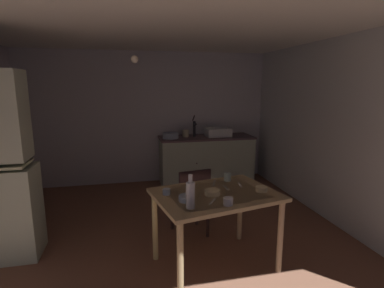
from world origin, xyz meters
The scene contains 23 objects.
ground_plane centered at (0.00, 0.00, 0.00)m, with size 5.39×5.39×0.00m, color brown.
wall_back centered at (0.00, 2.12, 1.19)m, with size 4.49×0.10×2.38m, color silver.
wall_right centered at (2.25, 0.00, 1.19)m, with size 0.10×4.24×2.38m, color silver.
ceiling_slab centered at (0.00, 0.00, 2.43)m, with size 4.49×4.24×0.10m, color silver.
counter_cabinet centered at (1.01, 1.75, 0.44)m, with size 1.70×0.64×0.87m.
sink_basin centered at (1.23, 1.75, 0.95)m, with size 0.44×0.34×0.15m.
hand_pump centered at (0.80, 1.80, 1.04)m, with size 0.05×0.27×0.39m.
mixing_bowl_counter centered at (0.35, 1.70, 0.92)m, with size 0.28×0.28×0.10m, color #9EB2C6.
stoneware_crock centered at (0.64, 1.81, 0.93)m, with size 0.12×0.12×0.12m, color beige.
dining_table centered at (0.42, -0.78, 0.67)m, with size 1.29×1.03×0.76m.
chair_far_side centered at (0.31, -0.13, 0.45)m, with size 0.46×0.46×0.84m.
serving_bowl_wide centered at (0.37, -0.81, 0.79)m, with size 0.15×0.15×0.05m, color beige.
soup_bowl_small centered at (0.10, -0.91, 0.79)m, with size 0.14×0.14×0.05m, color #9EB2C6.
sauce_dish centered at (0.87, -0.82, 0.79)m, with size 0.11×0.11×0.05m, color beige.
teacup_cream centered at (-0.05, -0.71, 0.79)m, with size 0.07×0.07×0.06m, color #9EB2C6.
teacup_mint centered at (0.65, -0.44, 0.81)m, with size 0.08×0.08×0.09m, color #ADD1C1.
mug_tall centered at (0.43, -1.08, 0.80)m, with size 0.09×0.09×0.07m, color white.
glass_bottle centered at (0.10, -1.07, 0.89)m, with size 0.08×0.08×0.30m.
table_knife centered at (0.49, -0.49, 0.77)m, with size 0.20×0.02×0.01m, color silver.
teaspoon_near_bowl centered at (0.56, -0.66, 0.77)m, with size 0.14×0.02×0.01m, color beige.
teaspoon_by_cup centered at (0.73, -0.60, 0.77)m, with size 0.15×0.02×0.01m, color beige.
serving_spoon centered at (0.33, -0.98, 0.77)m, with size 0.15×0.02×0.01m, color beige.
pendant_bulb centered at (-0.28, -0.03, 2.06)m, with size 0.08×0.08×0.08m, color #F9EFCC.
Camera 1 is at (-0.39, -3.38, 1.78)m, focal length 27.83 mm.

